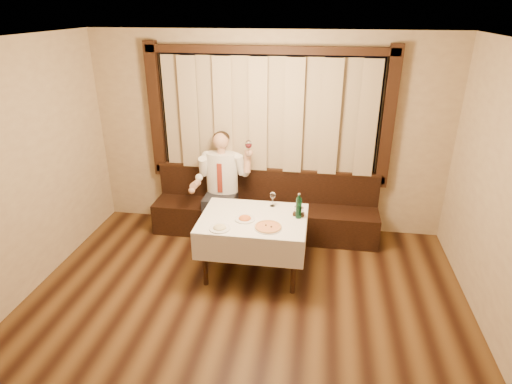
% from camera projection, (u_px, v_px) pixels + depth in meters
% --- Properties ---
extents(room, '(5.01, 6.01, 2.81)m').
position_uv_depth(room, '(241.00, 183.00, 4.15)').
color(room, black).
rests_on(room, ground).
extents(banquette, '(3.20, 0.61, 0.94)m').
position_uv_depth(banquette, '(265.00, 213.00, 6.21)').
color(banquette, black).
rests_on(banquette, ground).
extents(dining_table, '(1.27, 0.97, 0.76)m').
position_uv_depth(dining_table, '(253.00, 225.00, 5.15)').
color(dining_table, black).
rests_on(dining_table, ground).
extents(pizza, '(0.32, 0.32, 0.03)m').
position_uv_depth(pizza, '(268.00, 227.00, 4.85)').
color(pizza, white).
rests_on(pizza, dining_table).
extents(pasta_red, '(0.24, 0.24, 0.08)m').
position_uv_depth(pasta_red, '(245.00, 217.00, 5.04)').
color(pasta_red, white).
rests_on(pasta_red, dining_table).
extents(pasta_cream, '(0.24, 0.24, 0.08)m').
position_uv_depth(pasta_cream, '(220.00, 226.00, 4.83)').
color(pasta_cream, white).
rests_on(pasta_cream, dining_table).
extents(green_bottle, '(0.07, 0.07, 0.32)m').
position_uv_depth(green_bottle, '(299.00, 208.00, 5.04)').
color(green_bottle, '#104B2B').
rests_on(green_bottle, dining_table).
extents(table_wine_glass, '(0.07, 0.07, 0.19)m').
position_uv_depth(table_wine_glass, '(273.00, 196.00, 5.33)').
color(table_wine_glass, white).
rests_on(table_wine_glass, dining_table).
extents(cruet_caddy, '(0.14, 0.08, 0.14)m').
position_uv_depth(cruet_caddy, '(299.00, 212.00, 5.12)').
color(cruet_caddy, black).
rests_on(cruet_caddy, dining_table).
extents(seated_man, '(0.84, 0.63, 1.49)m').
position_uv_depth(seated_man, '(221.00, 178.00, 5.99)').
color(seated_man, black).
rests_on(seated_man, ground).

